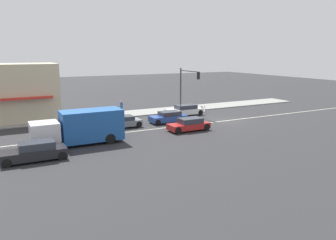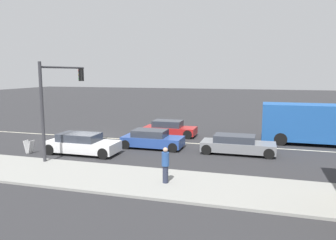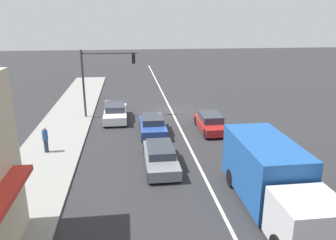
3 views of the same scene
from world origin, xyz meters
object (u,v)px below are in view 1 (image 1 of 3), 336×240
(pedestrian, at_px, (122,107))
(warning_aframe_sign, at_px, (203,109))
(hatchback_red, at_px, (189,125))
(sedan_dark, at_px, (35,152))
(suv_grey, at_px, (120,122))
(traffic_signal_main, at_px, (186,83))
(delivery_truck, at_px, (81,127))
(van_white, at_px, (185,110))
(coupe_blue, at_px, (168,117))

(pedestrian, distance_m, warning_aframe_sign, 10.60)
(hatchback_red, relative_size, sedan_dark, 0.94)
(hatchback_red, bearing_deg, suv_grey, 52.51)
(traffic_signal_main, distance_m, hatchback_red, 10.05)
(delivery_truck, bearing_deg, warning_aframe_sign, -65.50)
(warning_aframe_sign, height_order, delivery_truck, delivery_truck)
(traffic_signal_main, xyz_separation_m, delivery_truck, (-8.32, 15.21, -2.43))
(pedestrian, bearing_deg, traffic_signal_main, -111.31)
(warning_aframe_sign, height_order, suv_grey, suv_grey)
(traffic_signal_main, bearing_deg, delivery_truck, 118.69)
(traffic_signal_main, bearing_deg, van_white, 142.14)
(pedestrian, height_order, sedan_dark, pedestrian)
(delivery_truck, relative_size, coupe_blue, 1.83)
(traffic_signal_main, distance_m, coupe_blue, 6.89)
(suv_grey, bearing_deg, sedan_dark, 128.87)
(hatchback_red, bearing_deg, warning_aframe_sign, -41.05)
(delivery_truck, bearing_deg, pedestrian, -33.83)
(warning_aframe_sign, bearing_deg, pedestrian, 72.03)
(suv_grey, xyz_separation_m, coupe_blue, (-0.00, -5.70, 0.02))
(warning_aframe_sign, bearing_deg, sedan_dark, 116.57)
(pedestrian, xyz_separation_m, hatchback_red, (-11.30, -3.07, -0.37))
(pedestrian, xyz_separation_m, sedan_dark, (-14.10, 11.60, -0.33))
(suv_grey, bearing_deg, warning_aframe_sign, -74.06)
(hatchback_red, relative_size, coupe_blue, 1.02)
(suv_grey, height_order, coupe_blue, coupe_blue)
(van_white, bearing_deg, warning_aframe_sign, -75.75)
(van_white, distance_m, coupe_blue, 4.67)
(hatchback_red, bearing_deg, sedan_dark, 100.81)
(hatchback_red, xyz_separation_m, sedan_dark, (-2.80, 14.67, 0.04))
(warning_aframe_sign, height_order, sedan_dark, sedan_dark)
(pedestrian, distance_m, delivery_truck, 13.62)
(traffic_signal_main, height_order, sedan_dark, traffic_signal_main)
(delivery_truck, height_order, hatchback_red, delivery_truck)
(van_white, height_order, sedan_dark, sedan_dark)
(pedestrian, height_order, van_white, pedestrian)
(hatchback_red, bearing_deg, coupe_blue, 0.47)
(traffic_signal_main, bearing_deg, pedestrian, 68.69)
(traffic_signal_main, height_order, warning_aframe_sign, traffic_signal_main)
(warning_aframe_sign, relative_size, suv_grey, 0.18)
(suv_grey, bearing_deg, traffic_signal_main, -69.16)
(pedestrian, distance_m, sedan_dark, 18.27)
(pedestrian, distance_m, suv_grey, 7.41)
(van_white, bearing_deg, delivery_truck, 116.66)
(hatchback_red, height_order, suv_grey, hatchback_red)
(delivery_truck, bearing_deg, sedan_dark, 124.81)
(warning_aframe_sign, distance_m, van_white, 3.42)
(hatchback_red, xyz_separation_m, suv_grey, (4.40, 5.74, -0.03))
(pedestrian, xyz_separation_m, delivery_truck, (-11.30, 7.58, 0.48))
(traffic_signal_main, xyz_separation_m, warning_aframe_sign, (-0.29, -2.43, -3.47))
(van_white, xyz_separation_m, coupe_blue, (-2.80, 3.73, -0.03))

